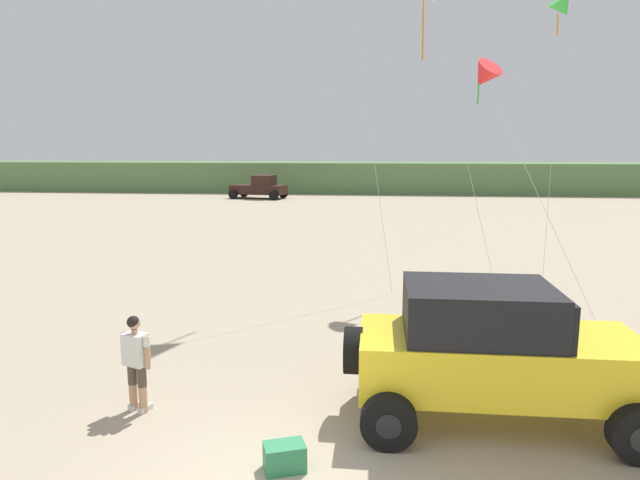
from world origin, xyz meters
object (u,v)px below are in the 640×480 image
Objects in this scene: cooler_box at (285,457)px; kite_red_delta at (563,8)px; jeep at (494,350)px; kite_green_box at (484,76)px; person_watching at (136,358)px; distant_pickup at (260,187)px.

kite_red_delta is (7.93, 15.66, 9.28)m from cooler_box.
kite_green_box reaches higher than jeep.
kite_red_delta reaches higher than kite_green_box.
jeep is 5.87m from person_watching.
kite_red_delta reaches higher than person_watching.
kite_red_delta reaches higher than distant_pickup.
jeep is at bearing -97.72° from kite_green_box.
kite_red_delta is at bearing 53.07° from person_watching.
distant_pickup is (-8.75, 39.31, 0.75)m from cooler_box.
kite_green_box reaches higher than distant_pickup.
cooler_box is 19.86m from kite_red_delta.
kite_red_delta reaches higher than jeep.
kite_red_delta is at bearing 53.82° from kite_green_box.
kite_green_box is (13.09, -28.57, 5.54)m from distant_pickup.
kite_red_delta is at bearing -54.79° from distant_pickup.
kite_green_box is (7.07, 9.28, 5.54)m from person_watching.
jeep is at bearing -72.47° from distant_pickup.
cooler_box is (-3.11, -1.74, -1.01)m from jeep.
jeep is 0.99× the size of distant_pickup.
kite_red_delta is (10.68, 14.20, 8.54)m from person_watching.
kite_green_box is at bearing 52.67° from person_watching.
person_watching is 0.17× the size of kite_red_delta.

